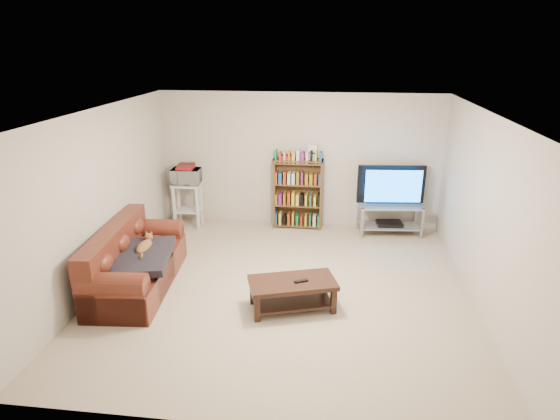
# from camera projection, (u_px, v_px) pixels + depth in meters

# --- Properties ---
(floor) EXTENTS (5.00, 5.00, 0.00)m
(floor) POSITION_uv_depth(u_px,v_px,m) (284.00, 288.00, 6.46)
(floor) COLOR #C5B193
(floor) RESTS_ON ground
(ceiling) EXTENTS (5.00, 5.00, 0.00)m
(ceiling) POSITION_uv_depth(u_px,v_px,m) (284.00, 113.00, 5.64)
(ceiling) COLOR white
(ceiling) RESTS_ON ground
(wall_back) EXTENTS (5.00, 0.00, 5.00)m
(wall_back) POSITION_uv_depth(u_px,v_px,m) (300.00, 160.00, 8.39)
(wall_back) COLOR beige
(wall_back) RESTS_ON ground
(wall_front) EXTENTS (5.00, 0.00, 5.00)m
(wall_front) POSITION_uv_depth(u_px,v_px,m) (249.00, 309.00, 3.72)
(wall_front) COLOR beige
(wall_front) RESTS_ON ground
(wall_left) EXTENTS (0.00, 5.00, 5.00)m
(wall_left) POSITION_uv_depth(u_px,v_px,m) (101.00, 199.00, 6.33)
(wall_left) COLOR beige
(wall_left) RESTS_ON ground
(wall_right) EXTENTS (0.00, 5.00, 5.00)m
(wall_right) POSITION_uv_depth(u_px,v_px,m) (485.00, 214.00, 5.77)
(wall_right) COLOR beige
(wall_right) RESTS_ON ground
(sofa) EXTENTS (1.03, 2.07, 0.86)m
(sofa) POSITION_uv_depth(u_px,v_px,m) (132.00, 266.00, 6.42)
(sofa) COLOR #5D2417
(sofa) RESTS_ON floor
(blanket) EXTENTS (0.93, 1.12, 0.18)m
(blanket) POSITION_uv_depth(u_px,v_px,m) (140.00, 257.00, 6.22)
(blanket) COLOR black
(blanket) RESTS_ON sofa
(cat) EXTENTS (0.26, 0.56, 0.16)m
(cat) POSITION_uv_depth(u_px,v_px,m) (144.00, 247.00, 6.37)
(cat) COLOR brown
(cat) RESTS_ON sofa
(coffee_table) EXTENTS (1.19, 0.84, 0.39)m
(coffee_table) POSITION_uv_depth(u_px,v_px,m) (292.00, 289.00, 5.88)
(coffee_table) COLOR black
(coffee_table) RESTS_ON floor
(remote) EXTENTS (0.18, 0.12, 0.02)m
(remote) POSITION_uv_depth(u_px,v_px,m) (301.00, 281.00, 5.81)
(remote) COLOR black
(remote) RESTS_ON coffee_table
(tv_stand) EXTENTS (1.13, 0.59, 0.54)m
(tv_stand) POSITION_uv_depth(u_px,v_px,m) (390.00, 214.00, 8.18)
(tv_stand) COLOR #999EA3
(tv_stand) RESTS_ON floor
(television) EXTENTS (1.18, 0.26, 0.67)m
(television) POSITION_uv_depth(u_px,v_px,m) (392.00, 186.00, 8.00)
(television) COLOR black
(television) RESTS_ON tv_stand
(dvd_player) EXTENTS (0.46, 0.34, 0.06)m
(dvd_player) POSITION_uv_depth(u_px,v_px,m) (389.00, 223.00, 8.24)
(dvd_player) COLOR black
(dvd_player) RESTS_ON tv_stand
(bookshelf) EXTENTS (0.88, 0.28, 1.27)m
(bookshelf) POSITION_uv_depth(u_px,v_px,m) (298.00, 193.00, 8.38)
(bookshelf) COLOR #52371C
(bookshelf) RESTS_ON floor
(shelf_clutter) EXTENTS (0.64, 0.20, 0.28)m
(shelf_clutter) POSITION_uv_depth(u_px,v_px,m) (304.00, 153.00, 8.14)
(shelf_clutter) COLOR silver
(shelf_clutter) RESTS_ON bookshelf
(microwave_stand) EXTENTS (0.52, 0.39, 0.81)m
(microwave_stand) POSITION_uv_depth(u_px,v_px,m) (188.00, 199.00, 8.48)
(microwave_stand) COLOR silver
(microwave_stand) RESTS_ON floor
(microwave) EXTENTS (0.51, 0.36, 0.28)m
(microwave) POSITION_uv_depth(u_px,v_px,m) (186.00, 176.00, 8.34)
(microwave) COLOR silver
(microwave) RESTS_ON microwave_stand
(game_boxes) EXTENTS (0.30, 0.27, 0.05)m
(game_boxes) POSITION_uv_depth(u_px,v_px,m) (186.00, 167.00, 8.28)
(game_boxes) COLOR maroon
(game_boxes) RESTS_ON microwave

